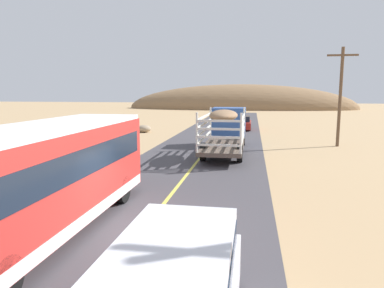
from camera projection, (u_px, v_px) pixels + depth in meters
The scene contains 9 objects.
ground_plane at pixel (144, 229), 10.72m from camera, with size 240.00×240.00×0.00m, color tan.
road_surface at pixel (144, 229), 10.72m from camera, with size 8.00×120.00×0.02m, color #423F44.
road_centre_line at pixel (144, 229), 10.72m from camera, with size 0.16×117.60×0.00m, color #D8CC4C.
livestock_truck at pixel (227, 125), 25.15m from camera, with size 2.53×9.70×3.02m.
bus at pixel (43, 177), 10.02m from camera, with size 2.54×10.00×3.21m.
car_far at pixel (243, 123), 38.59m from camera, with size 1.80×4.40×1.46m.
power_pole_mid at pixel (340, 94), 26.35m from camera, with size 2.20×0.24×7.41m.
boulder_far_horizon at pixel (144, 129), 36.01m from camera, with size 1.46×1.32×0.74m, color gray.
distant_hill at pixel (240, 109), 85.82m from camera, with size 55.26×19.57×11.72m, color olive.
Camera 1 is at (3.16, -9.82, 4.17)m, focal length 32.88 mm.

